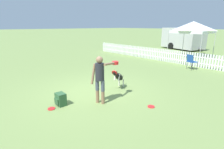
{
  "coord_description": "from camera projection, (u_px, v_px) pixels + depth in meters",
  "views": [
    {
      "loc": [
        5.06,
        -3.67,
        2.45
      ],
      "look_at": [
        0.54,
        0.36,
        0.74
      ],
      "focal_mm": 28.0,
      "sensor_mm": 36.0,
      "label": 1
    }
  ],
  "objects": [
    {
      "name": "ground_plane",
      "position": [
        95.0,
        92.0,
        6.65
      ],
      "size": [
        240.0,
        240.0,
        0.0
      ],
      "primitive_type": "plane",
      "color": "olive"
    },
    {
      "name": "handler_person",
      "position": [
        101.0,
        74.0,
        5.48
      ],
      "size": [
        0.42,
        1.03,
        1.54
      ],
      "rotation": [
        0.0,
        0.0,
        0.4
      ],
      "color": "#8C664C",
      "rests_on": "ground_plane"
    },
    {
      "name": "equipment_trailer",
      "position": [
        183.0,
        38.0,
        18.21
      ],
      "size": [
        5.08,
        3.1,
        2.19
      ],
      "rotation": [
        0.0,
        0.0,
        -0.27
      ],
      "color": "#B7B7B7",
      "rests_on": "ground_plane"
    },
    {
      "name": "canopy_tent_main",
      "position": [
        193.0,
        27.0,
        13.29
      ],
      "size": [
        2.55,
        2.55,
        2.74
      ],
      "color": "#B2B2B2",
      "rests_on": "ground_plane"
    },
    {
      "name": "folding_chair_center",
      "position": [
        191.0,
        61.0,
        9.9
      ],
      "size": [
        0.58,
        0.6,
        0.86
      ],
      "rotation": [
        0.0,
        0.0,
        2.81
      ],
      "color": "#333338",
      "rests_on": "ground_plane"
    },
    {
      "name": "picket_fence",
      "position": [
        185.0,
        58.0,
        11.05
      ],
      "size": [
        16.62,
        0.04,
        0.85
      ],
      "color": "white",
      "rests_on": "ground_plane"
    },
    {
      "name": "backpack_on_grass",
      "position": [
        61.0,
        99.0,
        5.49
      ],
      "size": [
        0.34,
        0.29,
        0.4
      ],
      "color": "#2D5633",
      "rests_on": "ground_plane"
    },
    {
      "name": "frisbee_near_dog",
      "position": [
        151.0,
        107.0,
        5.42
      ],
      "size": [
        0.22,
        0.22,
        0.02
      ],
      "color": "red",
      "rests_on": "ground_plane"
    },
    {
      "name": "frisbee_near_handler",
      "position": [
        51.0,
        109.0,
        5.28
      ],
      "size": [
        0.22,
        0.22,
        0.02
      ],
      "color": "red",
      "rests_on": "ground_plane"
    },
    {
      "name": "leaping_dog",
      "position": [
        118.0,
        77.0,
        6.87
      ],
      "size": [
        0.54,
        1.01,
        0.85
      ],
      "rotation": [
        0.0,
        0.0,
        -2.74
      ],
      "color": "black",
      "rests_on": "ground_plane"
    }
  ]
}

